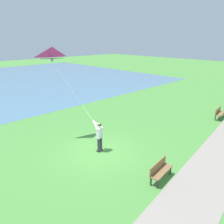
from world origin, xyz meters
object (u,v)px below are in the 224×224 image
flying_kite (53,55)px  park_bench_far_walkway (219,113)px  park_bench_near_walkway (160,170)px  person_kite_flyer (99,135)px

flying_kite → park_bench_far_walkway: flying_kite is taller
park_bench_far_walkway → park_bench_near_walkway: bearing=-82.7°
flying_kite → park_bench_near_walkway: size_ratio=2.60×
flying_kite → park_bench_far_walkway: 13.68m
park_bench_far_walkway → person_kite_flyer: bearing=-104.1°
person_kite_flyer → park_bench_far_walkway: size_ratio=1.18×
flying_kite → park_bench_near_walkway: (7.01, 1.06, -4.83)m
park_bench_far_walkway → flying_kite: bearing=-116.3°
person_kite_flyer → flying_kite: bearing=-164.4°
flying_kite → park_bench_far_walkway: size_ratio=2.60×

